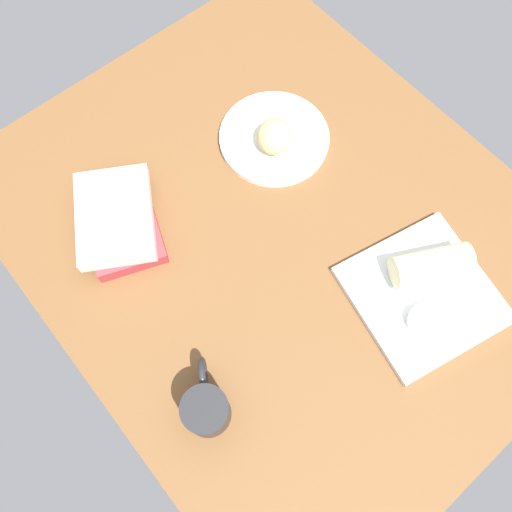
% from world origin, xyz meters
% --- Properties ---
extents(dining_table, '(1.10, 0.90, 0.04)m').
position_xyz_m(dining_table, '(0.00, 0.00, 0.02)').
color(dining_table, brown).
rests_on(dining_table, ground).
extents(round_plate, '(0.23, 0.23, 0.01)m').
position_xyz_m(round_plate, '(0.16, -0.13, 0.05)').
color(round_plate, white).
rests_on(round_plate, dining_table).
extents(scone_pastry, '(0.11, 0.11, 0.06)m').
position_xyz_m(scone_pastry, '(0.14, -0.11, 0.08)').
color(scone_pastry, tan).
rests_on(scone_pastry, round_plate).
extents(square_plate, '(0.29, 0.29, 0.02)m').
position_xyz_m(square_plate, '(-0.28, -0.11, 0.05)').
color(square_plate, white).
rests_on(square_plate, dining_table).
extents(sauce_cup, '(0.05, 0.05, 0.02)m').
position_xyz_m(sauce_cup, '(-0.31, -0.07, 0.07)').
color(sauce_cup, silver).
rests_on(sauce_cup, square_plate).
extents(breakfast_wrap, '(0.12, 0.15, 0.06)m').
position_xyz_m(breakfast_wrap, '(-0.25, -0.14, 0.09)').
color(breakfast_wrap, beige).
rests_on(breakfast_wrap, square_plate).
extents(book_stack, '(0.24, 0.22, 0.06)m').
position_xyz_m(book_stack, '(0.20, 0.23, 0.07)').
color(book_stack, '#A53338').
rests_on(book_stack, dining_table).
extents(coffee_mug, '(0.12, 0.09, 0.10)m').
position_xyz_m(coffee_mug, '(-0.19, 0.32, 0.09)').
color(coffee_mug, '#262628').
rests_on(coffee_mug, dining_table).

